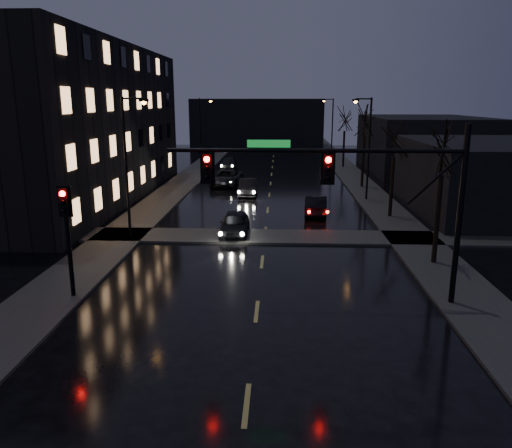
# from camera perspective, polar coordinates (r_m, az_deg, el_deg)

# --- Properties ---
(sidewalk_left) EXTENTS (3.00, 140.00, 0.12)m
(sidewalk_left) POSITION_cam_1_polar(r_m,az_deg,el_deg) (46.20, -9.02, 4.16)
(sidewalk_left) COLOR #2D2D2B
(sidewalk_left) RESTS_ON ground
(sidewalk_right) EXTENTS (3.00, 140.00, 0.12)m
(sidewalk_right) POSITION_cam_1_polar(r_m,az_deg,el_deg) (45.91, 12.30, 3.95)
(sidewalk_right) COLOR #2D2D2B
(sidewalk_right) RESTS_ON ground
(sidewalk_cross) EXTENTS (40.00, 3.00, 0.12)m
(sidewalk_cross) POSITION_cam_1_polar(r_m,az_deg,el_deg) (29.15, 1.00, -1.44)
(sidewalk_cross) COLOR #2D2D2B
(sidewalk_cross) RESTS_ON ground
(apartment_block) EXTENTS (12.00, 30.00, 12.00)m
(apartment_block) POSITION_cam_1_polar(r_m,az_deg,el_deg) (43.24, -21.31, 10.66)
(apartment_block) COLOR black
(apartment_block) RESTS_ON ground
(commercial_right_near) EXTENTS (10.00, 14.00, 5.00)m
(commercial_right_near) POSITION_cam_1_polar(r_m,az_deg,el_deg) (38.88, 24.95, 4.83)
(commercial_right_near) COLOR black
(commercial_right_near) RESTS_ON ground
(commercial_right_far) EXTENTS (12.00, 18.00, 6.00)m
(commercial_right_far) POSITION_cam_1_polar(r_m,az_deg,el_deg) (60.02, 18.52, 8.68)
(commercial_right_far) COLOR black
(commercial_right_far) RESTS_ON ground
(far_block) EXTENTS (22.00, 10.00, 8.00)m
(far_block) POSITION_cam_1_polar(r_m,az_deg,el_deg) (87.75, 0.17, 11.51)
(far_block) COLOR black
(far_block) RESTS_ON ground
(signal_mast) EXTENTS (11.11, 0.41, 7.00)m
(signal_mast) POSITION_cam_1_polar(r_m,az_deg,el_deg) (19.07, 11.90, 4.79)
(signal_mast) COLOR black
(signal_mast) RESTS_ON ground
(signal_pole_left) EXTENTS (0.35, 0.41, 4.53)m
(signal_pole_left) POSITION_cam_1_polar(r_m,az_deg,el_deg) (20.91, -20.79, -0.23)
(signal_pole_left) COLOR black
(signal_pole_left) RESTS_ON ground
(tree_near) EXTENTS (3.52, 3.52, 8.08)m
(tree_near) POSITION_cam_1_polar(r_m,az_deg,el_deg) (24.84, 20.78, 9.41)
(tree_near) COLOR black
(tree_near) RESTS_ON ground
(tree_mid_a) EXTENTS (3.30, 3.30, 7.58)m
(tree_mid_a) POSITION_cam_1_polar(r_m,az_deg,el_deg) (34.50, 15.64, 10.18)
(tree_mid_a) COLOR black
(tree_mid_a) RESTS_ON ground
(tree_mid_b) EXTENTS (3.74, 3.74, 8.59)m
(tree_mid_b) POSITION_cam_1_polar(r_m,az_deg,el_deg) (46.24, 12.40, 12.18)
(tree_mid_b) COLOR black
(tree_mid_b) RESTS_ON ground
(tree_far) EXTENTS (3.43, 3.43, 7.88)m
(tree_far) POSITION_cam_1_polar(r_m,az_deg,el_deg) (60.10, 10.15, 12.11)
(tree_far) COLOR black
(tree_far) RESTS_ON ground
(streetlight_l_near) EXTENTS (1.53, 0.28, 8.00)m
(streetlight_l_near) POSITION_cam_1_polar(r_m,az_deg,el_deg) (28.99, -14.28, 7.54)
(streetlight_l_near) COLOR black
(streetlight_l_near) RESTS_ON ground
(streetlight_l_far) EXTENTS (1.53, 0.28, 8.00)m
(streetlight_l_far) POSITION_cam_1_polar(r_m,az_deg,el_deg) (55.31, -6.17, 10.77)
(streetlight_l_far) COLOR black
(streetlight_l_far) RESTS_ON ground
(streetlight_r_mid) EXTENTS (1.53, 0.28, 8.00)m
(streetlight_r_mid) POSITION_cam_1_polar(r_m,az_deg,el_deg) (40.28, 12.52, 9.34)
(streetlight_r_mid) COLOR black
(streetlight_r_mid) RESTS_ON ground
(streetlight_r_far) EXTENTS (1.53, 0.28, 8.00)m
(streetlight_r_far) POSITION_cam_1_polar(r_m,az_deg,el_deg) (68.00, 8.54, 11.28)
(streetlight_r_far) COLOR black
(streetlight_r_far) RESTS_ON ground
(oncoming_car_a) EXTENTS (1.66, 4.09, 1.39)m
(oncoming_car_a) POSITION_cam_1_polar(r_m,az_deg,el_deg) (29.59, -2.45, 0.06)
(oncoming_car_a) COLOR black
(oncoming_car_a) RESTS_ON ground
(oncoming_car_b) EXTENTS (1.46, 4.16, 1.37)m
(oncoming_car_b) POSITION_cam_1_polar(r_m,az_deg,el_deg) (42.12, -0.92, 4.24)
(oncoming_car_b) COLOR black
(oncoming_car_b) RESTS_ON ground
(oncoming_car_c) EXTENTS (3.01, 5.51, 1.46)m
(oncoming_car_c) POSITION_cam_1_polar(r_m,az_deg,el_deg) (46.89, -3.36, 5.28)
(oncoming_car_c) COLOR black
(oncoming_car_c) RESTS_ON ground
(oncoming_car_d) EXTENTS (2.03, 4.47, 1.27)m
(oncoming_car_d) POSITION_cam_1_polar(r_m,az_deg,el_deg) (58.41, -3.13, 6.91)
(oncoming_car_d) COLOR black
(oncoming_car_d) RESTS_ON ground
(lead_car) EXTENTS (1.78, 4.30, 1.38)m
(lead_car) POSITION_cam_1_polar(r_m,az_deg,el_deg) (35.00, 6.86, 2.15)
(lead_car) COLOR black
(lead_car) RESTS_ON ground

